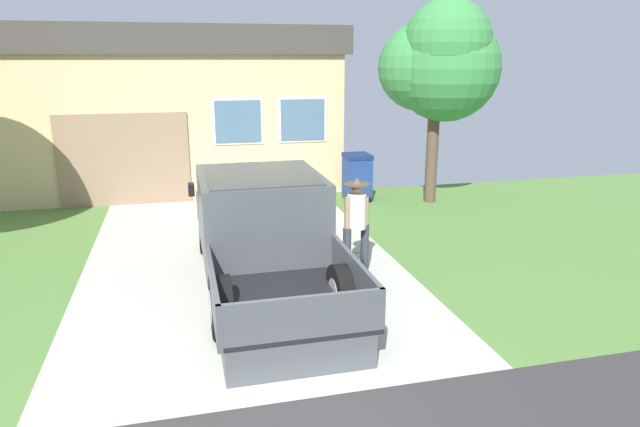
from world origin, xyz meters
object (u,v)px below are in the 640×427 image
(house_with_garage, at_px, (162,105))
(pickup_truck, at_px, (262,233))
(handbag, at_px, (354,270))
(neighbor_tree, at_px, (440,62))
(wheeled_trash_bin, at_px, (357,175))
(person_with_hat, at_px, (356,219))

(house_with_garage, bearing_deg, pickup_truck, -79.31)
(handbag, relative_size, neighbor_tree, 0.09)
(neighbor_tree, relative_size, wheeled_trash_bin, 4.10)
(person_with_hat, distance_m, neighbor_tree, 5.76)
(pickup_truck, bearing_deg, handbag, -11.10)
(pickup_truck, bearing_deg, house_with_garage, 100.59)
(pickup_truck, height_order, wheeled_trash_bin, pickup_truck)
(handbag, relative_size, wheeled_trash_bin, 0.37)
(pickup_truck, distance_m, neighbor_tree, 6.72)
(person_with_hat, relative_size, house_with_garage, 0.17)
(person_with_hat, xyz_separation_m, handbag, (-0.08, -0.16, -0.81))
(pickup_truck, height_order, house_with_garage, house_with_garage)
(person_with_hat, xyz_separation_m, neighbor_tree, (3.27, 4.11, 2.37))
(handbag, bearing_deg, wheeled_trash_bin, 71.85)
(pickup_truck, xyz_separation_m, person_with_hat, (1.50, -0.12, 0.16))
(person_with_hat, bearing_deg, handbag, 47.67)
(handbag, bearing_deg, house_with_garage, 109.16)
(pickup_truck, height_order, person_with_hat, pickup_truck)
(pickup_truck, relative_size, house_with_garage, 0.55)
(wheeled_trash_bin, bearing_deg, house_with_garage, 140.09)
(house_with_garage, bearing_deg, wheeled_trash_bin, -39.91)
(pickup_truck, relative_size, neighbor_tree, 1.10)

